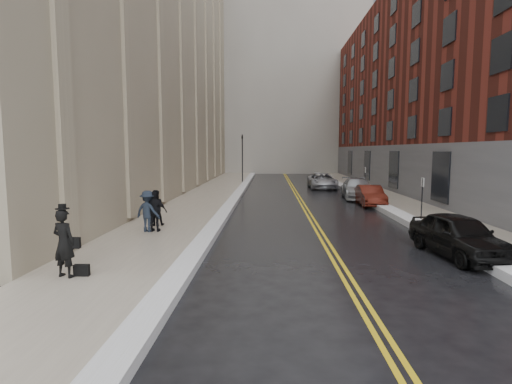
# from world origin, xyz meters

# --- Properties ---
(ground) EXTENTS (160.00, 160.00, 0.00)m
(ground) POSITION_xyz_m (0.00, 0.00, 0.00)
(ground) COLOR black
(ground) RESTS_ON ground
(sidewalk_left) EXTENTS (4.00, 64.00, 0.15)m
(sidewalk_left) POSITION_xyz_m (-4.50, 16.00, 0.07)
(sidewalk_left) COLOR gray
(sidewalk_left) RESTS_ON ground
(sidewalk_right) EXTENTS (3.00, 64.00, 0.15)m
(sidewalk_right) POSITION_xyz_m (9.00, 16.00, 0.07)
(sidewalk_right) COLOR gray
(sidewalk_right) RESTS_ON ground
(lane_stripe_a) EXTENTS (0.12, 64.00, 0.01)m
(lane_stripe_a) POSITION_xyz_m (2.38, 16.00, 0.00)
(lane_stripe_a) COLOR gold
(lane_stripe_a) RESTS_ON ground
(lane_stripe_b) EXTENTS (0.12, 64.00, 0.01)m
(lane_stripe_b) POSITION_xyz_m (2.62, 16.00, 0.00)
(lane_stripe_b) COLOR gold
(lane_stripe_b) RESTS_ON ground
(snow_ridge_left) EXTENTS (0.70, 60.80, 0.26)m
(snow_ridge_left) POSITION_xyz_m (-2.20, 16.00, 0.13)
(snow_ridge_left) COLOR white
(snow_ridge_left) RESTS_ON ground
(snow_ridge_right) EXTENTS (0.85, 60.80, 0.30)m
(snow_ridge_right) POSITION_xyz_m (7.15, 16.00, 0.15)
(snow_ridge_right) COLOR white
(snow_ridge_right) RESTS_ON ground
(building_right) EXTENTS (14.00, 50.00, 18.00)m
(building_right) POSITION_xyz_m (17.50, 23.00, 9.00)
(building_right) COLOR maroon
(building_right) RESTS_ON ground
(tower_far_center) EXTENTS (28.00, 16.00, 52.00)m
(tower_far_center) POSITION_xyz_m (1.00, 56.00, 26.00)
(tower_far_center) COLOR gray
(tower_far_center) RESTS_ON ground
(tower_far_right) EXTENTS (22.00, 18.00, 44.00)m
(tower_far_right) POSITION_xyz_m (14.00, 66.00, 22.00)
(tower_far_right) COLOR slate
(tower_far_right) RESTS_ON ground
(tower_far_left) EXTENTS (22.00, 18.00, 60.00)m
(tower_far_left) POSITION_xyz_m (-12.00, 72.00, 30.00)
(tower_far_left) COLOR slate
(tower_far_left) RESTS_ON ground
(traffic_signal) EXTENTS (0.18, 0.15, 5.20)m
(traffic_signal) POSITION_xyz_m (-2.60, 30.00, 3.08)
(traffic_signal) COLOR black
(traffic_signal) RESTS_ON ground
(parking_sign_near) EXTENTS (0.06, 0.35, 2.23)m
(parking_sign_near) POSITION_xyz_m (7.90, 8.00, 1.36)
(parking_sign_near) COLOR black
(parking_sign_near) RESTS_ON ground
(parking_sign_far) EXTENTS (0.06, 0.35, 2.23)m
(parking_sign_far) POSITION_xyz_m (7.90, 20.00, 1.36)
(parking_sign_far) COLOR black
(parking_sign_far) RESTS_ON ground
(car_black) EXTENTS (2.28, 4.50, 1.47)m
(car_black) POSITION_xyz_m (6.68, 1.41, 0.73)
(car_black) COLOR black
(car_black) RESTS_ON ground
(car_maroon) EXTENTS (1.51, 4.02, 1.31)m
(car_maroon) POSITION_xyz_m (6.80, 13.87, 0.66)
(car_maroon) COLOR #4B150D
(car_maroon) RESTS_ON ground
(car_silver_near) EXTENTS (2.48, 5.28, 1.49)m
(car_silver_near) POSITION_xyz_m (6.80, 17.69, 0.74)
(car_silver_near) COLOR #999DA1
(car_silver_near) RESTS_ON ground
(car_silver_far) EXTENTS (2.42, 5.20, 1.44)m
(car_silver_far) POSITION_xyz_m (5.20, 25.32, 0.72)
(car_silver_far) COLOR #A5A6AD
(car_silver_far) RESTS_ON ground
(pedestrian_main) EXTENTS (0.79, 0.63, 1.88)m
(pedestrian_main) POSITION_xyz_m (-5.25, -1.62, 1.09)
(pedestrian_main) COLOR black
(pedestrian_main) RESTS_ON sidewalk_left
(pedestrian_a) EXTENTS (0.94, 0.82, 1.63)m
(pedestrian_a) POSITION_xyz_m (-4.94, 5.89, 0.96)
(pedestrian_a) COLOR black
(pedestrian_a) RESTS_ON sidewalk_left
(pedestrian_b) EXTENTS (1.28, 1.00, 1.75)m
(pedestrian_b) POSITION_xyz_m (-4.83, 4.46, 1.02)
(pedestrian_b) COLOR #1A222F
(pedestrian_b) RESTS_ON sidewalk_left
(pedestrian_c) EXTENTS (1.01, 0.44, 1.72)m
(pedestrian_c) POSITION_xyz_m (-4.54, 4.47, 1.01)
(pedestrian_c) COLOR black
(pedestrian_c) RESTS_ON sidewalk_left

